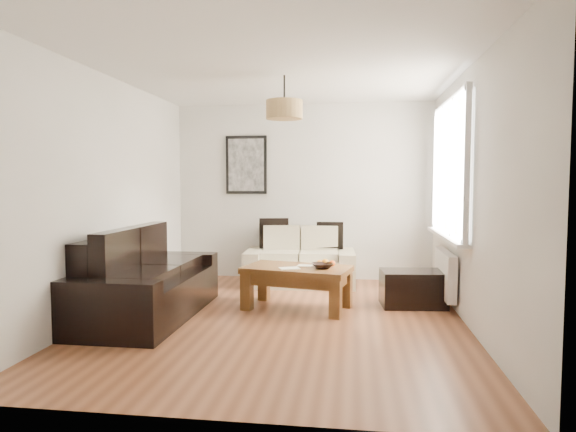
# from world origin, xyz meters

# --- Properties ---
(floor) EXTENTS (4.50, 4.50, 0.00)m
(floor) POSITION_xyz_m (0.00, 0.00, 0.00)
(floor) COLOR brown
(floor) RESTS_ON ground
(ceiling) EXTENTS (3.80, 4.50, 0.00)m
(ceiling) POSITION_xyz_m (0.00, 0.00, 2.60)
(ceiling) COLOR white
(ceiling) RESTS_ON floor
(wall_back) EXTENTS (3.80, 0.04, 2.60)m
(wall_back) POSITION_xyz_m (0.00, 2.25, 1.30)
(wall_back) COLOR silver
(wall_back) RESTS_ON floor
(wall_front) EXTENTS (3.80, 0.04, 2.60)m
(wall_front) POSITION_xyz_m (0.00, -2.25, 1.30)
(wall_front) COLOR silver
(wall_front) RESTS_ON floor
(wall_left) EXTENTS (0.04, 4.50, 2.60)m
(wall_left) POSITION_xyz_m (-1.90, 0.00, 1.30)
(wall_left) COLOR silver
(wall_left) RESTS_ON floor
(wall_right) EXTENTS (0.04, 4.50, 2.60)m
(wall_right) POSITION_xyz_m (1.90, 0.00, 1.30)
(wall_right) COLOR silver
(wall_right) RESTS_ON floor
(window_bay) EXTENTS (0.14, 1.90, 1.60)m
(window_bay) POSITION_xyz_m (1.86, 0.80, 1.60)
(window_bay) COLOR white
(window_bay) RESTS_ON wall_right
(radiator) EXTENTS (0.10, 0.90, 0.52)m
(radiator) POSITION_xyz_m (1.82, 0.80, 0.38)
(radiator) COLOR white
(radiator) RESTS_ON wall_right
(poster) EXTENTS (0.62, 0.04, 0.87)m
(poster) POSITION_xyz_m (-0.85, 2.22, 1.70)
(poster) COLOR black
(poster) RESTS_ON wall_back
(pendant_shade) EXTENTS (0.40, 0.40, 0.20)m
(pendant_shade) POSITION_xyz_m (0.00, 0.30, 2.23)
(pendant_shade) COLOR tan
(pendant_shade) RESTS_ON ceiling
(loveseat_cream) EXTENTS (1.56, 0.91, 0.76)m
(loveseat_cream) POSITION_xyz_m (0.01, 1.78, 0.38)
(loveseat_cream) COLOR beige
(loveseat_cream) RESTS_ON floor
(sofa_leather) EXTENTS (0.98, 2.01, 0.87)m
(sofa_leather) POSITION_xyz_m (-1.43, -0.08, 0.43)
(sofa_leather) COLOR black
(sofa_leather) RESTS_ON floor
(coffee_table) EXTENTS (1.29, 0.88, 0.48)m
(coffee_table) POSITION_xyz_m (0.13, 0.45, 0.24)
(coffee_table) COLOR brown
(coffee_table) RESTS_ON floor
(ottoman) EXTENTS (0.77, 0.53, 0.41)m
(ottoman) POSITION_xyz_m (1.45, 0.74, 0.21)
(ottoman) COLOR black
(ottoman) RESTS_ON floor
(cushion_left) EXTENTS (0.44, 0.21, 0.42)m
(cushion_left) POSITION_xyz_m (-0.39, 1.96, 0.70)
(cushion_left) COLOR black
(cushion_left) RESTS_ON loveseat_cream
(cushion_right) EXTENTS (0.38, 0.13, 0.38)m
(cushion_right) POSITION_xyz_m (0.42, 1.96, 0.68)
(cushion_right) COLOR black
(cushion_right) RESTS_ON loveseat_cream
(fruit_bowl) EXTENTS (0.30, 0.30, 0.06)m
(fruit_bowl) POSITION_xyz_m (0.42, 0.38, 0.51)
(fruit_bowl) COLOR black
(fruit_bowl) RESTS_ON coffee_table
(orange_a) EXTENTS (0.10, 0.10, 0.09)m
(orange_a) POSITION_xyz_m (0.44, 0.53, 0.52)
(orange_a) COLOR orange
(orange_a) RESTS_ON fruit_bowl
(orange_b) EXTENTS (0.08, 0.08, 0.07)m
(orange_b) POSITION_xyz_m (0.52, 0.48, 0.52)
(orange_b) COLOR #F45814
(orange_b) RESTS_ON fruit_bowl
(orange_c) EXTENTS (0.06, 0.06, 0.06)m
(orange_c) POSITION_xyz_m (0.37, 0.51, 0.52)
(orange_c) COLOR orange
(orange_c) RESTS_ON fruit_bowl
(papers) EXTENTS (0.26, 0.22, 0.01)m
(papers) POSITION_xyz_m (0.05, 0.32, 0.49)
(papers) COLOR white
(papers) RESTS_ON coffee_table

